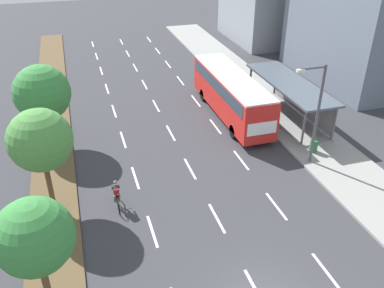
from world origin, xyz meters
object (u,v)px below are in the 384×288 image
at_px(median_tree_second, 40,140).
at_px(median_tree_third, 42,93).
at_px(cyclist, 117,196).
at_px(streetlight, 316,109).
at_px(bus, 231,91).
at_px(trash_bin, 314,146).
at_px(bus_shelter, 292,96).
at_px(median_tree_nearest, 34,237).

bearing_deg(median_tree_second, median_tree_third, 90.58).
relative_size(cyclist, median_tree_third, 0.32).
height_order(cyclist, median_tree_third, median_tree_third).
bearing_deg(streetlight, bus, 105.03).
height_order(cyclist, streetlight, streetlight).
bearing_deg(median_tree_second, trash_bin, 3.22).
xyz_separation_m(bus_shelter, median_tree_second, (-17.81, -6.23, 2.36)).
bearing_deg(median_tree_third, bus_shelter, -2.74).
relative_size(cyclist, median_tree_nearest, 0.33).
bearing_deg(cyclist, median_tree_second, 162.91).
relative_size(bus, trash_bin, 13.28).
xyz_separation_m(bus, streetlight, (2.17, -8.08, 1.82)).
bearing_deg(median_tree_second, cyclist, -17.09).
bearing_deg(median_tree_second, streetlight, -0.29).
relative_size(median_tree_second, streetlight, 0.89).
xyz_separation_m(median_tree_nearest, median_tree_second, (0.09, 7.09, 0.13)).
bearing_deg(bus_shelter, median_tree_second, -160.70).
height_order(bus_shelter, streetlight, streetlight).
height_order(median_tree_second, trash_bin, median_tree_second).
xyz_separation_m(cyclist, streetlight, (12.33, 0.96, 3.10)).
bearing_deg(median_tree_second, bus_shelter, 19.30).
distance_m(median_tree_nearest, trash_bin, 18.97).
distance_m(cyclist, median_tree_third, 9.37).
relative_size(bus_shelter, streetlight, 1.49).
xyz_separation_m(median_tree_second, median_tree_third, (-0.07, 7.09, -0.28)).
xyz_separation_m(bus, median_tree_nearest, (-13.62, -15.09, 2.03)).
distance_m(median_tree_second, trash_bin, 17.15).
bearing_deg(streetlight, cyclist, -175.57).
bearing_deg(trash_bin, median_tree_nearest, -154.47).
bearing_deg(bus, median_tree_third, -176.19).
bearing_deg(median_tree_nearest, bus, 47.93).
distance_m(bus, median_tree_third, 13.76).
bearing_deg(median_tree_nearest, bus_shelter, 36.67).
height_order(bus, median_tree_third, median_tree_third).
xyz_separation_m(cyclist, median_tree_nearest, (-3.46, -6.05, 3.31)).
height_order(median_tree_third, streetlight, streetlight).
relative_size(median_tree_second, median_tree_third, 1.01).
distance_m(cyclist, streetlight, 12.75).
height_order(bus, cyclist, bus).
bearing_deg(median_tree_second, bus, 30.59).
height_order(median_tree_nearest, streetlight, streetlight).
relative_size(bus, streetlight, 1.74).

